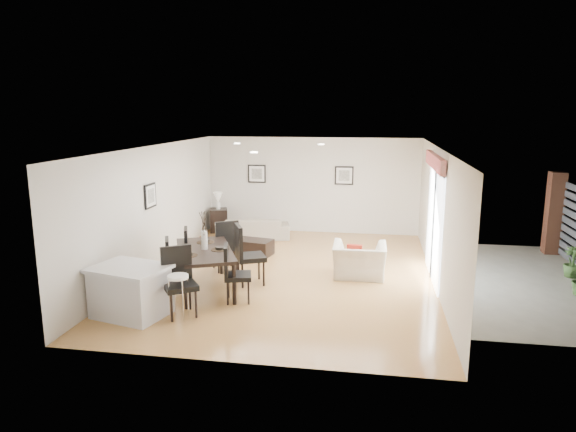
% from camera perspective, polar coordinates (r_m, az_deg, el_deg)
% --- Properties ---
extents(ground, '(8.00, 8.00, 0.00)m').
position_cam_1_polar(ground, '(11.04, 0.12, -6.48)').
color(ground, tan).
rests_on(ground, ground).
extents(wall_back, '(6.00, 0.04, 2.70)m').
position_cam_1_polar(wall_back, '(14.60, 2.70, 3.43)').
color(wall_back, beige).
rests_on(wall_back, ground).
extents(wall_front, '(6.00, 0.04, 2.70)m').
position_cam_1_polar(wall_front, '(6.90, -5.36, -5.99)').
color(wall_front, beige).
rests_on(wall_front, ground).
extents(wall_left, '(0.04, 8.00, 2.70)m').
position_cam_1_polar(wall_left, '(11.56, -14.70, 0.88)').
color(wall_left, beige).
rests_on(wall_left, ground).
extents(wall_right, '(0.04, 8.00, 2.70)m').
position_cam_1_polar(wall_right, '(10.64, 16.28, -0.13)').
color(wall_right, beige).
rests_on(wall_right, ground).
extents(ceiling, '(6.00, 8.00, 0.02)m').
position_cam_1_polar(ceiling, '(10.52, 0.13, 7.64)').
color(ceiling, white).
rests_on(ceiling, wall_back).
extents(sofa, '(2.08, 1.22, 0.57)m').
position_cam_1_polar(sofa, '(14.01, -3.91, -1.36)').
color(sofa, gray).
rests_on(sofa, ground).
extents(armchair, '(1.11, 0.97, 0.71)m').
position_cam_1_polar(armchair, '(10.87, 7.92, -4.92)').
color(armchair, beige).
rests_on(armchair, ground).
extents(courtyard_plant_b, '(0.38, 0.38, 0.64)m').
position_cam_1_polar(courtyard_plant_b, '(12.30, 29.07, -4.52)').
color(courtyard_plant_b, '#324F22').
rests_on(courtyard_plant_b, ground).
extents(dining_table, '(1.70, 2.19, 0.82)m').
position_cam_1_polar(dining_table, '(10.04, -9.22, -4.10)').
color(dining_table, black).
rests_on(dining_table, ground).
extents(dining_chair_wnear, '(0.64, 0.64, 1.10)m').
position_cam_1_polar(dining_chair_wnear, '(9.91, -13.88, -5.24)').
color(dining_chair_wnear, black).
rests_on(dining_chair_wnear, ground).
extents(dining_chair_wfar, '(0.62, 0.62, 1.08)m').
position_cam_1_polar(dining_chair_wfar, '(10.78, -11.84, -3.84)').
color(dining_chair_wfar, black).
rests_on(dining_chair_wfar, ground).
extents(dining_chair_enear, '(0.58, 0.58, 1.06)m').
position_cam_1_polar(dining_chair_enear, '(9.41, -6.15, -6.00)').
color(dining_chair_enear, black).
rests_on(dining_chair_enear, ground).
extents(dining_chair_efar, '(0.73, 0.73, 1.22)m').
position_cam_1_polar(dining_chair_efar, '(10.27, -4.76, -3.93)').
color(dining_chair_efar, black).
rests_on(dining_chair_efar, ground).
extents(dining_chair_head, '(0.73, 0.73, 1.17)m').
position_cam_1_polar(dining_chair_head, '(8.98, -12.06, -6.65)').
color(dining_chair_head, black).
rests_on(dining_chair_head, ground).
extents(dining_chair_foot, '(0.70, 0.70, 1.13)m').
position_cam_1_polar(dining_chair_foot, '(11.18, -6.94, -2.96)').
color(dining_chair_foot, black).
rests_on(dining_chair_foot, ground).
extents(vase, '(0.81, 1.32, 0.75)m').
position_cam_1_polar(vase, '(9.93, -9.30, -1.81)').
color(vase, white).
rests_on(vase, dining_table).
extents(coffee_table, '(1.02, 0.73, 0.37)m').
position_cam_1_polar(coffee_table, '(12.48, -3.94, -3.47)').
color(coffee_table, black).
rests_on(coffee_table, ground).
extents(side_table, '(0.62, 0.62, 0.66)m').
position_cam_1_polar(side_table, '(14.92, -7.71, -0.47)').
color(side_table, black).
rests_on(side_table, ground).
extents(table_lamp, '(0.26, 0.26, 0.49)m').
position_cam_1_polar(table_lamp, '(14.80, -7.78, 1.97)').
color(table_lamp, white).
rests_on(table_lamp, side_table).
extents(cushion, '(0.32, 0.13, 0.31)m').
position_cam_1_polar(cushion, '(10.72, 7.39, -3.99)').
color(cushion, '#A62515').
rests_on(cushion, armchair).
extents(kitchen_island, '(1.43, 1.22, 0.87)m').
position_cam_1_polar(kitchen_island, '(9.17, -17.08, -7.95)').
color(kitchen_island, silver).
rests_on(kitchen_island, ground).
extents(bar_stool, '(0.35, 0.35, 0.76)m').
position_cam_1_polar(bar_stool, '(8.76, -12.11, -7.13)').
color(bar_stool, white).
rests_on(bar_stool, ground).
extents(framed_print_back_left, '(0.52, 0.04, 0.52)m').
position_cam_1_polar(framed_print_back_left, '(14.81, -3.48, 4.71)').
color(framed_print_back_left, black).
rests_on(framed_print_back_left, wall_back).
extents(framed_print_back_right, '(0.52, 0.04, 0.52)m').
position_cam_1_polar(framed_print_back_right, '(14.45, 6.26, 4.49)').
color(framed_print_back_right, black).
rests_on(framed_print_back_right, wall_back).
extents(framed_print_left_wall, '(0.04, 0.52, 0.52)m').
position_cam_1_polar(framed_print_left_wall, '(11.32, -15.05, 2.18)').
color(framed_print_left_wall, black).
rests_on(framed_print_left_wall, wall_left).
extents(sliding_door, '(0.12, 2.70, 2.57)m').
position_cam_1_polar(sliding_door, '(10.87, 15.97, 1.82)').
color(sliding_door, white).
rests_on(sliding_door, wall_right).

